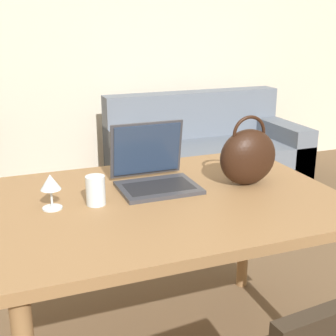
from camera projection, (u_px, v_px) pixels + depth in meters
name	position (u px, v px, depth m)	size (l,w,h in m)	color
wall_back	(48.00, 29.00, 3.92)	(10.00, 0.06, 2.70)	beige
dining_table	(169.00, 217.00, 1.86)	(1.33, 0.97, 0.77)	olive
couch	(205.00, 158.00, 4.05)	(1.61, 0.83, 0.82)	slate
laptop	(153.00, 169.00, 1.95)	(0.32, 0.29, 0.25)	#38383D
drinking_glass	(96.00, 190.00, 1.74)	(0.07, 0.07, 0.11)	silver
wine_glass	(51.00, 184.00, 1.69)	(0.08, 0.08, 0.13)	silver
handbag	(248.00, 156.00, 1.94)	(0.25, 0.14, 0.29)	black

